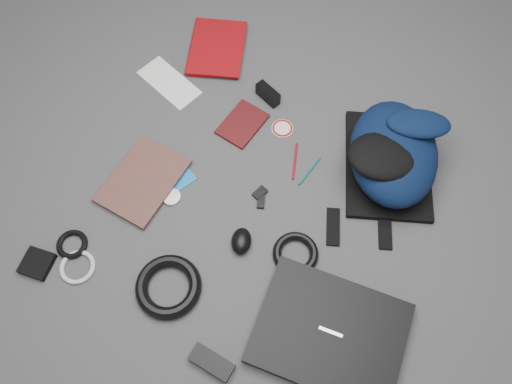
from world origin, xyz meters
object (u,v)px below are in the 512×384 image
at_px(comic_book, 118,167).
at_px(compact_camera, 268,94).
at_px(power_brick, 212,362).
at_px(backpack, 393,153).
at_px(pouch, 37,263).
at_px(mouse, 241,241).
at_px(laptop, 330,333).
at_px(dvd_case, 242,124).
at_px(textbook_red, 190,46).

xyz_separation_m(comic_book, compact_camera, (0.31, 0.47, 0.02)).
distance_m(comic_book, power_brick, 0.69).
bearing_deg(backpack, pouch, -158.33).
distance_m(backpack, pouch, 1.12).
height_order(backpack, mouse, backpack).
distance_m(laptop, compact_camera, 0.82).
bearing_deg(backpack, dvd_case, 165.67).
xyz_separation_m(textbook_red, mouse, (0.52, -0.59, 0.01)).
distance_m(laptop, dvd_case, 0.74).
distance_m(compact_camera, mouse, 0.54).
relative_size(backpack, textbook_red, 1.59).
bearing_deg(textbook_red, pouch, -109.97).
distance_m(power_brick, pouch, 0.60).
bearing_deg(pouch, power_brick, -1.03).
height_order(comic_book, dvd_case, comic_book).
relative_size(textbook_red, dvd_case, 1.62).
bearing_deg(textbook_red, backpack, -30.52).
bearing_deg(dvd_case, textbook_red, 154.88).
distance_m(backpack, power_brick, 0.82).
bearing_deg(laptop, mouse, 153.63).
bearing_deg(comic_book, compact_camera, 59.36).
distance_m(textbook_red, mouse, 0.79).
distance_m(compact_camera, power_brick, 0.90).
xyz_separation_m(compact_camera, pouch, (-0.34, -0.85, -0.01)).
bearing_deg(laptop, backpack, 88.40).
bearing_deg(mouse, textbook_red, 110.78).
xyz_separation_m(laptop, mouse, (-0.34, 0.13, 0.00)).
bearing_deg(compact_camera, comic_book, -102.92).
bearing_deg(compact_camera, pouch, -91.36).
bearing_deg(mouse, comic_book, 153.63).
bearing_deg(dvd_case, pouch, -105.94).
bearing_deg(compact_camera, textbook_red, -171.06).
distance_m(comic_book, mouse, 0.48).
relative_size(compact_camera, power_brick, 0.76).
relative_size(dvd_case, power_brick, 1.35).
bearing_deg(pouch, backpack, 44.07).
distance_m(backpack, compact_camera, 0.47).
bearing_deg(comic_book, mouse, -2.93).
xyz_separation_m(textbook_red, compact_camera, (0.35, -0.07, 0.01)).
distance_m(laptop, comic_book, 0.84).
bearing_deg(backpack, comic_book, -175.01).
xyz_separation_m(laptop, textbook_red, (-0.86, 0.72, -0.01)).
distance_m(backpack, laptop, 0.58).
xyz_separation_m(backpack, dvd_case, (-0.49, -0.07, -0.08)).
height_order(backpack, pouch, backpack).
xyz_separation_m(comic_book, mouse, (0.48, -0.05, 0.01)).
relative_size(backpack, comic_book, 1.53).
height_order(laptop, pouch, laptop).
xyz_separation_m(compact_camera, power_brick, (0.25, -0.86, -0.01)).
distance_m(dvd_case, pouch, 0.78).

